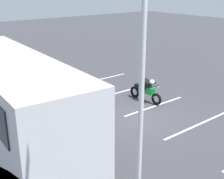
{
  "coord_description": "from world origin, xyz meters",
  "views": [
    {
      "loc": [
        -8.82,
        8.52,
        5.66
      ],
      "look_at": [
        1.43,
        0.44,
        1.1
      ],
      "focal_mm": 48.77,
      "sensor_mm": 36.0,
      "label": 1
    }
  ],
  "objects_px": {
    "spectator_far_left": "(96,106)",
    "spectator_left": "(79,97)",
    "stunt_motorcycle": "(146,90)",
    "parked_motorcycle_silver": "(38,92)",
    "flagpole": "(139,130)",
    "spectator_right": "(58,85)",
    "tour_bus": "(12,101)",
    "spectator_centre": "(63,92)"
  },
  "relations": [
    {
      "from": "spectator_far_left",
      "to": "spectator_left",
      "type": "xyz_separation_m",
      "value": [
        1.19,
        0.01,
        0.02
      ]
    },
    {
      "from": "spectator_far_left",
      "to": "stunt_motorcycle",
      "type": "xyz_separation_m",
      "value": [
        0.98,
        -3.78,
        -0.39
      ]
    },
    {
      "from": "parked_motorcycle_silver",
      "to": "stunt_motorcycle",
      "type": "xyz_separation_m",
      "value": [
        -3.32,
        -4.29,
        0.13
      ]
    },
    {
      "from": "spectator_left",
      "to": "parked_motorcycle_silver",
      "type": "relative_size",
      "value": 0.85
    },
    {
      "from": "parked_motorcycle_silver",
      "to": "stunt_motorcycle",
      "type": "bearing_deg",
      "value": -127.75
    },
    {
      "from": "parked_motorcycle_silver",
      "to": "stunt_motorcycle",
      "type": "relative_size",
      "value": 0.98
    },
    {
      "from": "parked_motorcycle_silver",
      "to": "spectator_left",
      "type": "bearing_deg",
      "value": -170.89
    },
    {
      "from": "spectator_far_left",
      "to": "stunt_motorcycle",
      "type": "relative_size",
      "value": 0.82
    },
    {
      "from": "flagpole",
      "to": "spectator_right",
      "type": "bearing_deg",
      "value": -21.12
    },
    {
      "from": "spectator_right",
      "to": "tour_bus",
      "type": "bearing_deg",
      "value": 126.0
    },
    {
      "from": "spectator_left",
      "to": "stunt_motorcycle",
      "type": "xyz_separation_m",
      "value": [
        -0.21,
        -3.79,
        -0.41
      ]
    },
    {
      "from": "spectator_left",
      "to": "flagpole",
      "type": "relative_size",
      "value": 0.24
    },
    {
      "from": "spectator_centre",
      "to": "spectator_right",
      "type": "relative_size",
      "value": 0.98
    },
    {
      "from": "spectator_centre",
      "to": "stunt_motorcycle",
      "type": "xyz_separation_m",
      "value": [
        -1.19,
        -4.03,
        -0.41
      ]
    },
    {
      "from": "tour_bus",
      "to": "parked_motorcycle_silver",
      "type": "distance_m",
      "value": 4.28
    },
    {
      "from": "tour_bus",
      "to": "spectator_far_left",
      "type": "xyz_separation_m",
      "value": [
        -1.01,
        -2.99,
        -0.64
      ]
    },
    {
      "from": "spectator_far_left",
      "to": "parked_motorcycle_silver",
      "type": "xyz_separation_m",
      "value": [
        4.3,
        0.51,
        -0.52
      ]
    },
    {
      "from": "spectator_right",
      "to": "flagpole",
      "type": "relative_size",
      "value": 0.24
    },
    {
      "from": "spectator_right",
      "to": "spectator_far_left",
      "type": "bearing_deg",
      "value": 178.37
    },
    {
      "from": "spectator_left",
      "to": "spectator_centre",
      "type": "distance_m",
      "value": 1.01
    },
    {
      "from": "spectator_right",
      "to": "parked_motorcycle_silver",
      "type": "xyz_separation_m",
      "value": [
        1.05,
        0.6,
        -0.57
      ]
    },
    {
      "from": "stunt_motorcycle",
      "to": "flagpole",
      "type": "distance_m",
      "value": 10.76
    },
    {
      "from": "tour_bus",
      "to": "stunt_motorcycle",
      "type": "height_order",
      "value": "tour_bus"
    },
    {
      "from": "spectator_far_left",
      "to": "spectator_right",
      "type": "height_order",
      "value": "spectator_right"
    },
    {
      "from": "spectator_centre",
      "to": "spectator_right",
      "type": "bearing_deg",
      "value": -17.8
    },
    {
      "from": "spectator_left",
      "to": "spectator_right",
      "type": "xyz_separation_m",
      "value": [
        2.06,
        -0.1,
        0.03
      ]
    },
    {
      "from": "spectator_centre",
      "to": "stunt_motorcycle",
      "type": "relative_size",
      "value": 0.84
    },
    {
      "from": "spectator_centre",
      "to": "parked_motorcycle_silver",
      "type": "height_order",
      "value": "spectator_centre"
    },
    {
      "from": "spectator_centre",
      "to": "spectator_right",
      "type": "distance_m",
      "value": 1.14
    },
    {
      "from": "spectator_left",
      "to": "stunt_motorcycle",
      "type": "bearing_deg",
      "value": -93.14
    },
    {
      "from": "spectator_centre",
      "to": "flagpole",
      "type": "height_order",
      "value": "flagpole"
    },
    {
      "from": "spectator_far_left",
      "to": "spectator_left",
      "type": "distance_m",
      "value": 1.19
    },
    {
      "from": "spectator_centre",
      "to": "parked_motorcycle_silver",
      "type": "bearing_deg",
      "value": 6.8
    },
    {
      "from": "parked_motorcycle_silver",
      "to": "flagpole",
      "type": "distance_m",
      "value": 11.44
    },
    {
      "from": "spectator_centre",
      "to": "stunt_motorcycle",
      "type": "height_order",
      "value": "spectator_centre"
    },
    {
      "from": "tour_bus",
      "to": "flagpole",
      "type": "xyz_separation_m",
      "value": [
        -7.3,
        0.6,
        1.91
      ]
    },
    {
      "from": "spectator_far_left",
      "to": "spectator_left",
      "type": "relative_size",
      "value": 0.98
    },
    {
      "from": "spectator_left",
      "to": "parked_motorcycle_silver",
      "type": "bearing_deg",
      "value": 9.11
    },
    {
      "from": "spectator_left",
      "to": "stunt_motorcycle",
      "type": "height_order",
      "value": "spectator_left"
    },
    {
      "from": "spectator_far_left",
      "to": "spectator_centre",
      "type": "relative_size",
      "value": 0.98
    },
    {
      "from": "flagpole",
      "to": "stunt_motorcycle",
      "type": "bearing_deg",
      "value": -45.39
    },
    {
      "from": "spectator_left",
      "to": "spectator_far_left",
      "type": "bearing_deg",
      "value": -179.45
    }
  ]
}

